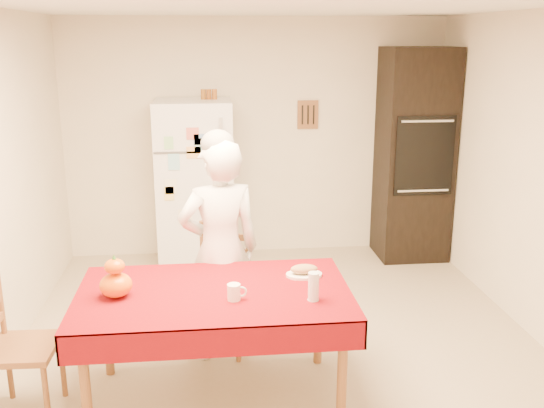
{
  "coord_description": "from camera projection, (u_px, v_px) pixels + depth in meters",
  "views": [
    {
      "loc": [
        -0.51,
        -4.11,
        2.29
      ],
      "look_at": [
        -0.05,
        0.2,
        1.09
      ],
      "focal_mm": 40.0,
      "sensor_mm": 36.0,
      "label": 1
    }
  ],
  "objects": [
    {
      "name": "floor",
      "position": [
        281.0,
        349.0,
        4.6
      ],
      "size": [
        4.5,
        4.5,
        0.0
      ],
      "primitive_type": "plane",
      "color": "tan",
      "rests_on": "ground"
    },
    {
      "name": "room_shell",
      "position": [
        282.0,
        137.0,
        4.17
      ],
      "size": [
        4.02,
        4.52,
        2.51
      ],
      "color": "beige",
      "rests_on": "ground"
    },
    {
      "name": "refrigerator",
      "position": [
        195.0,
        185.0,
        6.11
      ],
      "size": [
        0.75,
        0.74,
        1.7
      ],
      "color": "white",
      "rests_on": "floor"
    },
    {
      "name": "oven_cabinet",
      "position": [
        414.0,
        155.0,
        6.32
      ],
      "size": [
        0.7,
        0.62,
        2.2
      ],
      "color": "black",
      "rests_on": "floor"
    },
    {
      "name": "dining_table",
      "position": [
        214.0,
        301.0,
        3.79
      ],
      "size": [
        1.7,
        1.0,
        0.76
      ],
      "color": "brown",
      "rests_on": "floor"
    },
    {
      "name": "chair_far",
      "position": [
        222.0,
        283.0,
        4.55
      ],
      "size": [
        0.52,
        0.51,
        0.95
      ],
      "rotation": [
        0.0,
        0.0,
        -0.3
      ],
      "color": "brown",
      "rests_on": "floor"
    },
    {
      "name": "chair_left",
      "position": [
        11.0,
        340.0,
        3.68
      ],
      "size": [
        0.42,
        0.44,
        0.95
      ],
      "rotation": [
        0.0,
        0.0,
        1.53
      ],
      "color": "brown",
      "rests_on": "floor"
    },
    {
      "name": "seated_woman",
      "position": [
        220.0,
        251.0,
        4.33
      ],
      "size": [
        0.66,
        0.51,
        1.63
      ],
      "primitive_type": "imported",
      "rotation": [
        0.0,
        0.0,
        3.35
      ],
      "color": "white",
      "rests_on": "floor"
    },
    {
      "name": "coffee_mug",
      "position": [
        234.0,
        292.0,
        3.63
      ],
      "size": [
        0.08,
        0.08,
        0.1
      ],
      "primitive_type": "cylinder",
      "color": "white",
      "rests_on": "dining_table"
    },
    {
      "name": "pumpkin_lower",
      "position": [
        116.0,
        285.0,
        3.67
      ],
      "size": [
        0.2,
        0.2,
        0.15
      ],
      "primitive_type": "ellipsoid",
      "color": "#C73104",
      "rests_on": "dining_table"
    },
    {
      "name": "pumpkin_upper",
      "position": [
        115.0,
        266.0,
        3.64
      ],
      "size": [
        0.12,
        0.12,
        0.09
      ],
      "primitive_type": "ellipsoid",
      "color": "#D34104",
      "rests_on": "pumpkin_lower"
    },
    {
      "name": "wine_glass",
      "position": [
        313.0,
        286.0,
        3.62
      ],
      "size": [
        0.07,
        0.07,
        0.18
      ],
      "primitive_type": "cylinder",
      "color": "silver",
      "rests_on": "dining_table"
    },
    {
      "name": "bread_plate",
      "position": [
        304.0,
        275.0,
        4.01
      ],
      "size": [
        0.24,
        0.24,
        0.02
      ],
      "primitive_type": "cylinder",
      "color": "white",
      "rests_on": "dining_table"
    },
    {
      "name": "bread_loaf",
      "position": [
        304.0,
        269.0,
        3.99
      ],
      "size": [
        0.18,
        0.1,
        0.06
      ],
      "primitive_type": "ellipsoid",
      "color": "#AB7A54",
      "rests_on": "bread_plate"
    },
    {
      "name": "spice_jar_left",
      "position": [
        203.0,
        94.0,
        5.93
      ],
      "size": [
        0.05,
        0.05,
        0.1
      ],
      "primitive_type": "cylinder",
      "color": "brown",
      "rests_on": "refrigerator"
    },
    {
      "name": "spice_jar_mid",
      "position": [
        209.0,
        94.0,
        5.94
      ],
      "size": [
        0.05,
        0.05,
        0.1
      ],
      "primitive_type": "cylinder",
      "color": "brown",
      "rests_on": "refrigerator"
    },
    {
      "name": "spice_jar_right",
      "position": [
        215.0,
        94.0,
        5.94
      ],
      "size": [
        0.05,
        0.05,
        0.1
      ],
      "primitive_type": "cylinder",
      "color": "#95511B",
      "rests_on": "refrigerator"
    }
  ]
}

